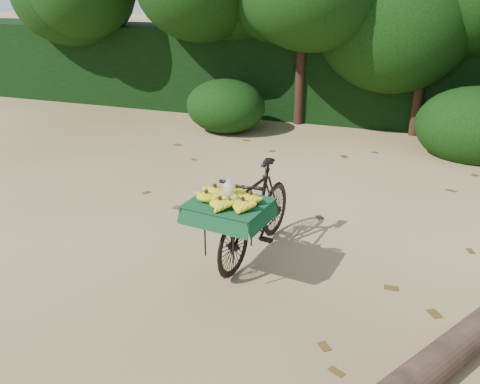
% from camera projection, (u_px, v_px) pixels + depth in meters
% --- Properties ---
extents(ground, '(80.00, 80.00, 0.00)m').
position_uv_depth(ground, '(342.00, 260.00, 5.37)').
color(ground, tan).
rests_on(ground, ground).
extents(vendor_bicycle, '(0.81, 1.79, 1.00)m').
position_uv_depth(vendor_bicycle, '(255.00, 211.00, 5.30)').
color(vendor_bicycle, black).
rests_on(vendor_bicycle, ground).
extents(hedge_backdrop, '(26.00, 1.80, 1.80)m').
position_uv_depth(hedge_backdrop, '(395.00, 78.00, 10.51)').
color(hedge_backdrop, black).
rests_on(hedge_backdrop, ground).
extents(tree_row, '(14.50, 2.00, 4.00)m').
position_uv_depth(tree_row, '(363.00, 24.00, 9.60)').
color(tree_row, black).
rests_on(tree_row, ground).
extents(bush_clumps, '(8.80, 1.70, 0.90)m').
position_uv_depth(bush_clumps, '(414.00, 125.00, 8.78)').
color(bush_clumps, black).
rests_on(bush_clumps, ground).
extents(leaf_litter, '(7.00, 7.30, 0.01)m').
position_uv_depth(leaf_litter, '(351.00, 234.00, 5.94)').
color(leaf_litter, '#523A15').
rests_on(leaf_litter, ground).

